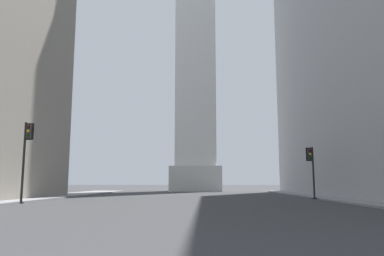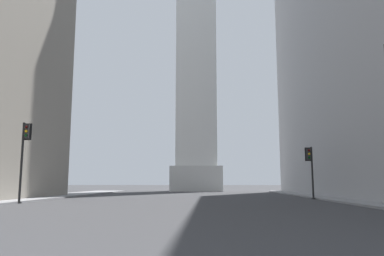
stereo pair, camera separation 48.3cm
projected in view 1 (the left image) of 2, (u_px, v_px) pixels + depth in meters
traffic_light_mid_right at (311, 164)px, 36.12m from camera, size 0.79×0.52×4.99m
traffic_light_mid_left at (26, 150)px, 28.86m from camera, size 0.77×0.51×6.22m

